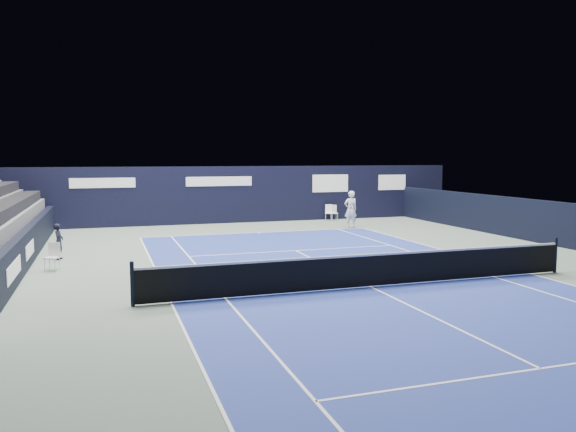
% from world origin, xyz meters
% --- Properties ---
extents(ground, '(48.00, 48.00, 0.00)m').
position_xyz_m(ground, '(0.00, 2.00, 0.00)').
color(ground, '#58695E').
rests_on(ground, ground).
extents(court_surface, '(10.97, 23.77, 0.01)m').
position_xyz_m(court_surface, '(0.00, 0.00, 0.00)').
color(court_surface, navy).
rests_on(court_surface, ground).
extents(enclosure_wall_right, '(0.30, 22.00, 1.80)m').
position_xyz_m(enclosure_wall_right, '(10.50, 6.00, 0.90)').
color(enclosure_wall_right, black).
rests_on(enclosure_wall_right, ground).
extents(folding_chair_back_a, '(0.43, 0.45, 0.87)m').
position_xyz_m(folding_chair_back_a, '(5.58, 15.85, 0.58)').
color(folding_chair_back_a, silver).
rests_on(folding_chair_back_a, ground).
extents(folding_chair_back_b, '(0.52, 0.51, 0.91)m').
position_xyz_m(folding_chair_back_b, '(5.25, 15.79, 0.52)').
color(folding_chair_back_b, white).
rests_on(folding_chair_back_b, ground).
extents(line_judge_chair, '(0.51, 0.50, 0.89)m').
position_xyz_m(line_judge_chair, '(-8.59, 5.36, 0.51)').
color(line_judge_chair, white).
rests_on(line_judge_chair, ground).
extents(line_judge, '(0.39, 0.52, 1.28)m').
position_xyz_m(line_judge, '(-8.54, 7.30, 0.64)').
color(line_judge, black).
rests_on(line_judge, ground).
extents(court_markings, '(11.03, 23.83, 0.00)m').
position_xyz_m(court_markings, '(0.00, 0.00, 0.01)').
color(court_markings, white).
rests_on(court_markings, court_surface).
extents(tennis_net, '(12.90, 0.10, 1.10)m').
position_xyz_m(tennis_net, '(0.00, 0.00, 0.51)').
color(tennis_net, black).
rests_on(tennis_net, ground).
extents(back_sponsor_wall, '(26.00, 0.63, 3.10)m').
position_xyz_m(back_sponsor_wall, '(0.01, 16.50, 1.55)').
color(back_sponsor_wall, black).
rests_on(back_sponsor_wall, ground).
extents(side_barrier_left, '(0.33, 22.00, 1.20)m').
position_xyz_m(side_barrier_left, '(-9.50, 5.97, 0.60)').
color(side_barrier_left, black).
rests_on(side_barrier_left, ground).
extents(tennis_player, '(0.70, 0.85, 1.90)m').
position_xyz_m(tennis_player, '(4.98, 12.22, 0.95)').
color(tennis_player, white).
rests_on(tennis_player, ground).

